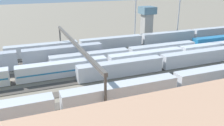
# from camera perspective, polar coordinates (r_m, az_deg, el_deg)

# --- Properties ---
(ground_plane) EXTENTS (400.00, 400.00, 0.00)m
(ground_plane) POSITION_cam_1_polar(r_m,az_deg,el_deg) (67.96, 4.26, -0.89)
(ground_plane) COLOR #756B5B
(track_bed_0) EXTENTS (140.00, 2.80, 0.12)m
(track_bed_0) POSITION_cam_1_polar(r_m,az_deg,el_deg) (85.43, -1.59, 3.51)
(track_bed_0) COLOR #4C443D
(track_bed_0) RESTS_ON ground_plane
(track_bed_1) EXTENTS (140.00, 2.80, 0.12)m
(track_bed_1) POSITION_cam_1_polar(r_m,az_deg,el_deg) (80.95, -0.36, 2.60)
(track_bed_1) COLOR #3D3833
(track_bed_1) RESTS_ON ground_plane
(track_bed_2) EXTENTS (140.00, 2.80, 0.12)m
(track_bed_2) POSITION_cam_1_polar(r_m,az_deg,el_deg) (76.53, 1.01, 1.59)
(track_bed_2) COLOR #3D3833
(track_bed_2) RESTS_ON ground_plane
(track_bed_3) EXTENTS (140.00, 2.80, 0.12)m
(track_bed_3) POSITION_cam_1_polar(r_m,az_deg,el_deg) (72.19, 2.54, 0.44)
(track_bed_3) COLOR #3D3833
(track_bed_3) RESTS_ON ground_plane
(track_bed_4) EXTENTS (140.00, 2.80, 0.12)m
(track_bed_4) POSITION_cam_1_polar(r_m,az_deg,el_deg) (67.94, 4.26, -0.84)
(track_bed_4) COLOR #3D3833
(track_bed_4) RESTS_ON ground_plane
(track_bed_5) EXTENTS (140.00, 2.80, 0.12)m
(track_bed_5) POSITION_cam_1_polar(r_m,az_deg,el_deg) (63.79, 6.21, -2.30)
(track_bed_5) COLOR #3D3833
(track_bed_5) RESTS_ON ground_plane
(track_bed_6) EXTENTS (140.00, 2.80, 0.12)m
(track_bed_6) POSITION_cam_1_polar(r_m,az_deg,el_deg) (59.78, 8.44, -3.95)
(track_bed_6) COLOR #4C443D
(track_bed_6) RESTS_ON ground_plane
(track_bed_7) EXTENTS (140.00, 2.80, 0.12)m
(track_bed_7) POSITION_cam_1_polar(r_m,az_deg,el_deg) (55.92, 10.99, -5.82)
(track_bed_7) COLOR #4C443D
(track_bed_7) RESTS_ON ground_plane
(track_bed_8) EXTENTS (140.00, 2.80, 0.12)m
(track_bed_8) POSITION_cam_1_polar(r_m,az_deg,el_deg) (52.26, 13.92, -7.96)
(track_bed_8) COLOR #3D3833
(track_bed_8) RESTS_ON ground_plane
(train_on_track_5) EXTENTS (71.40, 3.00, 3.80)m
(train_on_track_5) POSITION_cam_1_polar(r_m,az_deg,el_deg) (73.70, 19.62, 1.30)
(train_on_track_5) COLOR #B7BABF
(train_on_track_5) RESTS_ON ground_plane
(train_on_track_2) EXTENTS (47.20, 3.00, 5.00)m
(train_on_track_2) POSITION_cam_1_polar(r_m,az_deg,el_deg) (70.34, -21.27, 0.76)
(train_on_track_2) COLOR #A8AAB2
(train_on_track_2) RESTS_ON ground_plane
(train_on_track_3) EXTENTS (66.40, 3.00, 4.40)m
(train_on_track_3) POSITION_cam_1_polar(r_m,az_deg,el_deg) (77.34, 11.07, 3.00)
(train_on_track_3) COLOR #1E6B9E
(train_on_track_3) RESTS_ON ground_plane
(train_on_track_8) EXTENTS (95.60, 3.00, 5.00)m
(train_on_track_8) POSITION_cam_1_polar(r_m,az_deg,el_deg) (51.52, 14.75, -5.28)
(train_on_track_8) COLOR #B7BABF
(train_on_track_8) RESTS_ON ground_plane
(train_on_track_4) EXTENTS (114.80, 3.06, 4.40)m
(train_on_track_4) POSITION_cam_1_polar(r_m,az_deg,el_deg) (68.66, 6.70, 1.07)
(train_on_track_4) COLOR black
(train_on_track_4) RESTS_ON ground_plane
(train_on_track_0) EXTENTS (119.80, 3.00, 3.80)m
(train_on_track_0) POSITION_cam_1_polar(r_m,az_deg,el_deg) (85.72, -0.12, 4.94)
(train_on_track_0) COLOR #B7BABF
(train_on_track_0) RESTS_ON ground_plane
(signal_gantry) EXTENTS (0.70, 45.00, 8.80)m
(signal_gantry) POSITION_cam_1_polar(r_m,az_deg,el_deg) (60.62, -8.88, 4.13)
(signal_gantry) COLOR #4C4742
(signal_gantry) RESTS_ON ground_plane
(control_tower) EXTENTS (6.00, 6.00, 12.57)m
(control_tower) POSITION_cam_1_polar(r_m,az_deg,el_deg) (104.76, 8.39, 10.42)
(control_tower) COLOR gray
(control_tower) RESTS_ON ground_plane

